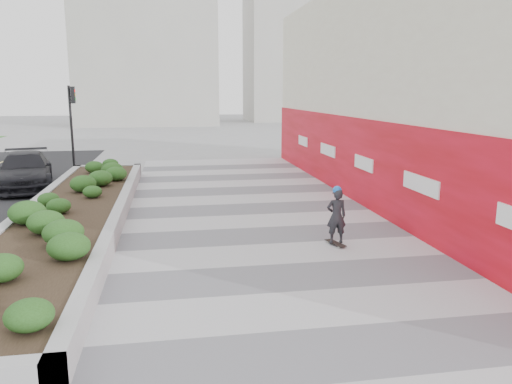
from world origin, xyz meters
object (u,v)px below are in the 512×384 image
Objects in this scene: traffic_signal_near at (72,116)px; skateboarder at (336,216)px; planter at (72,212)px; car_dark at (25,170)px.

skateboarder is at bearing -57.30° from traffic_signal_near.
planter is 4.29× the size of traffic_signal_near.
traffic_signal_near is 16.40m from skateboarder.
traffic_signal_near is (-1.73, 10.50, 2.34)m from planter.
planter is 7.13m from car_dark.
car_dark reaches higher than planter.
planter is at bearing -80.65° from traffic_signal_near.
traffic_signal_near is 0.83× the size of car_dark.
planter is at bearing -77.16° from car_dark.
skateboarder is (8.80, -13.70, -1.97)m from traffic_signal_near.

